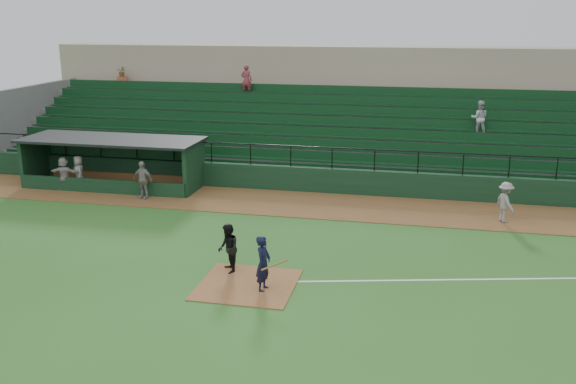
# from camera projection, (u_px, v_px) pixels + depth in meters

# --- Properties ---
(ground) EXTENTS (90.00, 90.00, 0.00)m
(ground) POSITION_uv_depth(u_px,v_px,m) (256.00, 273.00, 20.57)
(ground) COLOR #25591C
(ground) RESTS_ON ground
(warning_track) EXTENTS (40.00, 4.00, 0.03)m
(warning_track) POSITION_uv_depth(u_px,v_px,m) (302.00, 204.00, 28.09)
(warning_track) COLOR brown
(warning_track) RESTS_ON ground
(home_plate_dirt) EXTENTS (3.00, 3.00, 0.03)m
(home_plate_dirt) POSITION_uv_depth(u_px,v_px,m) (247.00, 284.00, 19.62)
(home_plate_dirt) COLOR brown
(home_plate_dirt) RESTS_ON ground
(foul_line) EXTENTS (17.49, 4.44, 0.01)m
(foul_line) POSITION_uv_depth(u_px,v_px,m) (506.00, 279.00, 20.05)
(foul_line) COLOR white
(foul_line) RESTS_ON ground
(stadium_structure) EXTENTS (38.00, 13.08, 6.40)m
(stadium_structure) POSITION_uv_depth(u_px,v_px,m) (331.00, 124.00, 35.43)
(stadium_structure) COLOR black
(stadium_structure) RESTS_ON ground
(dugout) EXTENTS (8.90, 3.20, 2.42)m
(dugout) POSITION_uv_depth(u_px,v_px,m) (117.00, 158.00, 31.21)
(dugout) COLOR black
(dugout) RESTS_ON ground
(batter_at_plate) EXTENTS (1.05, 0.71, 1.76)m
(batter_at_plate) POSITION_uv_depth(u_px,v_px,m) (263.00, 264.00, 19.01)
(batter_at_plate) COLOR black
(batter_at_plate) RESTS_ON ground
(umpire) EXTENTS (0.92, 1.00, 1.65)m
(umpire) POSITION_uv_depth(u_px,v_px,m) (228.00, 249.00, 20.40)
(umpire) COLOR black
(umpire) RESTS_ON ground
(runner) EXTENTS (1.04, 1.24, 1.67)m
(runner) POSITION_uv_depth(u_px,v_px,m) (505.00, 202.00, 25.41)
(runner) COLOR gray
(runner) RESTS_ON warning_track
(dugout_player_a) EXTENTS (1.09, 0.60, 1.76)m
(dugout_player_a) POSITION_uv_depth(u_px,v_px,m) (143.00, 180.00, 28.72)
(dugout_player_a) COLOR gray
(dugout_player_a) RESTS_ON warning_track
(dugout_player_b) EXTENTS (0.92, 0.95, 1.64)m
(dugout_player_b) POSITION_uv_depth(u_px,v_px,m) (79.00, 172.00, 30.35)
(dugout_player_b) COLOR gray
(dugout_player_b) RESTS_ON warning_track
(dugout_player_c) EXTENTS (1.54, 0.56, 1.64)m
(dugout_player_c) POSITION_uv_depth(u_px,v_px,m) (64.00, 174.00, 30.13)
(dugout_player_c) COLOR #AAA59F
(dugout_player_c) RESTS_ON warning_track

